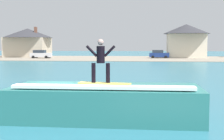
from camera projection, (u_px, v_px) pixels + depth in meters
ground_plane at (64, 116)px, 13.36m from camera, size 260.00×260.00×0.00m
wave_crest at (105, 102)px, 12.79m from camera, size 7.75×3.09×1.52m
surfboard at (105, 83)px, 12.13m from camera, size 2.11×0.69×0.06m
surfer at (101, 58)px, 12.05m from camera, size 1.16×0.32×1.70m
shoreline_bank at (127, 58)px, 67.57m from camera, size 120.00×24.40×0.08m
car_near_shore at (41, 54)px, 67.69m from camera, size 4.45×2.28×1.86m
car_far_shore at (159, 54)px, 67.69m from camera, size 4.26×2.08×1.86m
house_with_chimney at (28, 41)px, 74.25m from camera, size 11.86×11.86×7.18m
house_gabled_white at (186, 38)px, 69.15m from camera, size 10.26×10.26×7.57m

